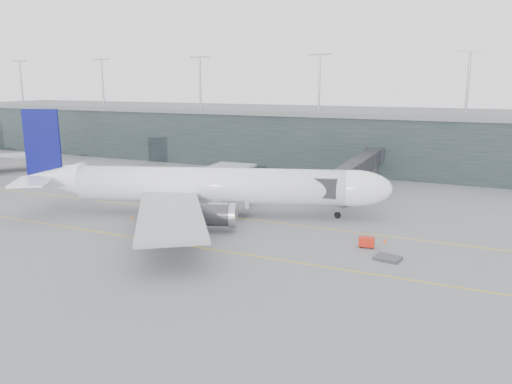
% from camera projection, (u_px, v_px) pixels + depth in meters
% --- Properties ---
extents(ground, '(320.00, 320.00, 0.00)m').
position_uv_depth(ground, '(211.00, 208.00, 90.85)').
color(ground, slate).
rests_on(ground, ground).
extents(taxiline_a, '(160.00, 0.25, 0.02)m').
position_uv_depth(taxiline_a, '(200.00, 213.00, 87.28)').
color(taxiline_a, gold).
rests_on(taxiline_a, ground).
extents(taxiline_b, '(160.00, 0.25, 0.02)m').
position_uv_depth(taxiline_b, '(144.00, 239.00, 73.04)').
color(taxiline_b, gold).
rests_on(taxiline_b, ground).
extents(taxiline_lead_main, '(0.25, 60.00, 0.02)m').
position_uv_depth(taxiline_lead_main, '(278.00, 189.00, 106.64)').
color(taxiline_lead_main, gold).
rests_on(taxiline_lead_main, ground).
extents(taxiline_lead_adj, '(0.25, 60.00, 0.02)m').
position_uv_depth(taxiline_lead_adj, '(11.00, 164.00, 138.71)').
color(taxiline_lead_adj, gold).
rests_on(taxiline_lead_adj, ground).
extents(terminal, '(240.00, 36.00, 29.00)m').
position_uv_depth(terminal, '(311.00, 135.00, 140.81)').
color(terminal, black).
rests_on(terminal, ground).
extents(main_aircraft, '(62.48, 57.58, 17.99)m').
position_uv_depth(main_aircraft, '(208.00, 186.00, 85.22)').
color(main_aircraft, white).
rests_on(main_aircraft, ground).
extents(jet_bridge, '(4.51, 48.03, 7.33)m').
position_uv_depth(jet_bridge, '(362.00, 165.00, 104.62)').
color(jet_bridge, '#26272B').
rests_on(jet_bridge, ground).
extents(gse_cart, '(2.24, 1.57, 1.43)m').
position_uv_depth(gse_cart, '(367.00, 242.00, 69.23)').
color(gse_cart, red).
rests_on(gse_cart, ground).
extents(baggage_dolly, '(3.60, 3.09, 0.32)m').
position_uv_depth(baggage_dolly, '(388.00, 258.00, 64.61)').
color(baggage_dolly, '#35353A').
rests_on(baggage_dolly, ground).
extents(uld_a, '(2.07, 1.81, 1.63)m').
position_uv_depth(uld_a, '(206.00, 191.00, 101.29)').
color(uld_a, '#3C3B40').
rests_on(uld_a, ground).
extents(uld_b, '(2.29, 2.01, 1.79)m').
position_uv_depth(uld_b, '(231.00, 190.00, 101.60)').
color(uld_b, '#3C3B40').
rests_on(uld_b, ground).
extents(uld_c, '(2.22, 1.97, 1.69)m').
position_uv_depth(uld_c, '(238.00, 191.00, 100.73)').
color(uld_c, '#3C3B40').
rests_on(uld_c, ground).
extents(cone_nose, '(0.47, 0.47, 0.75)m').
position_uv_depth(cone_nose, '(385.00, 240.00, 71.30)').
color(cone_nose, '#F94B0D').
rests_on(cone_nose, ground).
extents(cone_wing_stbd, '(0.45, 0.45, 0.72)m').
position_uv_depth(cone_wing_stbd, '(193.00, 241.00, 70.99)').
color(cone_wing_stbd, '#E44C0C').
rests_on(cone_wing_stbd, ground).
extents(cone_wing_port, '(0.48, 0.48, 0.77)m').
position_uv_depth(cone_wing_port, '(270.00, 196.00, 98.90)').
color(cone_wing_port, '#CD3C0B').
rests_on(cone_wing_port, ground).
extents(cone_tail, '(0.42, 0.42, 0.67)m').
position_uv_depth(cone_tail, '(132.00, 217.00, 83.62)').
color(cone_tail, orange).
rests_on(cone_tail, ground).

